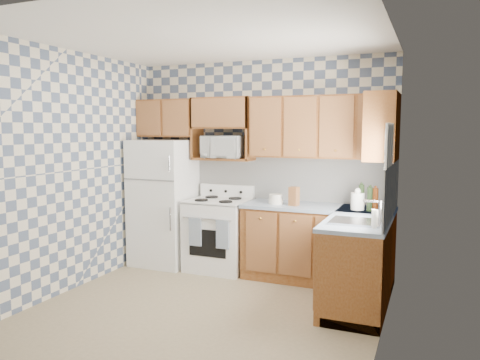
{
  "coord_description": "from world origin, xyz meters",
  "views": [
    {
      "loc": [
        2.07,
        -4.12,
        1.83
      ],
      "look_at": [
        0.05,
        0.75,
        1.25
      ],
      "focal_mm": 35.0,
      "sensor_mm": 36.0,
      "label": 1
    }
  ],
  "objects_px": {
    "stove_body": "(219,235)",
    "electric_kettle": "(357,201)",
    "refrigerator": "(164,202)",
    "microwave": "(224,147)"
  },
  "relations": [
    {
      "from": "microwave",
      "to": "stove_body",
      "type": "bearing_deg",
      "value": -105.7
    },
    {
      "from": "stove_body",
      "to": "electric_kettle",
      "type": "xyz_separation_m",
      "value": [
        1.77,
        -0.08,
        0.57
      ]
    },
    {
      "from": "refrigerator",
      "to": "electric_kettle",
      "type": "relative_size",
      "value": 8.79
    },
    {
      "from": "stove_body",
      "to": "refrigerator",
      "type": "bearing_deg",
      "value": -178.22
    },
    {
      "from": "stove_body",
      "to": "electric_kettle",
      "type": "bearing_deg",
      "value": -2.46
    },
    {
      "from": "stove_body",
      "to": "microwave",
      "type": "xyz_separation_m",
      "value": [
        0.03,
        0.11,
        1.15
      ]
    },
    {
      "from": "refrigerator",
      "to": "electric_kettle",
      "type": "distance_m",
      "value": 2.58
    },
    {
      "from": "refrigerator",
      "to": "microwave",
      "type": "height_order",
      "value": "microwave"
    },
    {
      "from": "refrigerator",
      "to": "stove_body",
      "type": "bearing_deg",
      "value": 1.78
    },
    {
      "from": "refrigerator",
      "to": "microwave",
      "type": "xyz_separation_m",
      "value": [
        0.83,
        0.14,
        0.76
      ]
    }
  ]
}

